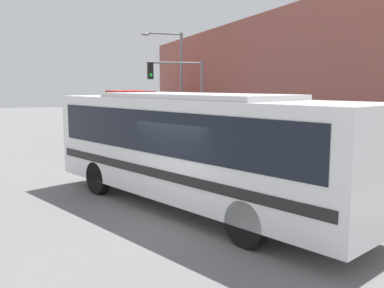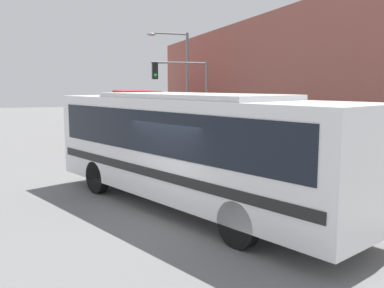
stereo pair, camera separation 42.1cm
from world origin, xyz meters
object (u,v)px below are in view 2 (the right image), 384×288
(city_bus, at_px, (191,143))
(delivery_truck, at_px, (134,109))
(fire_hydrant, at_px, (302,170))
(pedestrian_near_corner, at_px, (279,142))
(traffic_light_pole, at_px, (187,86))
(parking_meter, at_px, (242,138))
(street_lamp, at_px, (182,74))

(city_bus, relative_size, delivery_truck, 1.30)
(fire_hydrant, height_order, pedestrian_near_corner, pedestrian_near_corner)
(traffic_light_pole, distance_m, pedestrian_near_corner, 7.36)
(city_bus, xyz_separation_m, delivery_truck, (2.04, 20.24, -0.21))
(city_bus, relative_size, traffic_light_pole, 2.30)
(city_bus, xyz_separation_m, parking_meter, (4.61, 6.70, -0.84))
(street_lamp, bearing_deg, fire_hydrant, -89.42)
(pedestrian_near_corner, bearing_deg, city_bus, -137.32)
(pedestrian_near_corner, bearing_deg, parking_meter, 127.33)
(city_bus, xyz_separation_m, pedestrian_near_corner, (5.71, 5.26, -0.87))
(delivery_truck, relative_size, street_lamp, 1.24)
(street_lamp, height_order, pedestrian_near_corner, street_lamp)
(pedestrian_near_corner, bearing_deg, traffic_light_pole, 107.98)
(traffic_light_pole, relative_size, pedestrian_near_corner, 2.79)
(delivery_truck, distance_m, traffic_light_pole, 8.66)
(delivery_truck, height_order, street_lamp, street_lamp)
(city_bus, distance_m, street_lamp, 16.69)
(delivery_truck, bearing_deg, parking_meter, -79.27)
(fire_hydrant, height_order, parking_meter, parking_meter)
(city_bus, height_order, traffic_light_pole, traffic_light_pole)
(delivery_truck, xyz_separation_m, parking_meter, (2.56, -13.54, -0.63))
(city_bus, height_order, pedestrian_near_corner, city_bus)
(delivery_truck, relative_size, pedestrian_near_corner, 4.95)
(fire_hydrant, distance_m, street_lamp, 14.71)
(delivery_truck, bearing_deg, pedestrian_near_corner, -76.26)
(traffic_light_pole, bearing_deg, delivery_truck, 100.26)
(city_bus, xyz_separation_m, street_lamp, (4.47, 15.91, 2.28))
(delivery_truck, xyz_separation_m, pedestrian_near_corner, (3.66, -14.98, -0.66))
(city_bus, distance_m, traffic_light_pole, 12.50)
(traffic_light_pole, relative_size, street_lamp, 0.70)
(delivery_truck, distance_m, pedestrian_near_corner, 15.43)
(fire_hydrant, relative_size, traffic_light_pole, 0.14)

